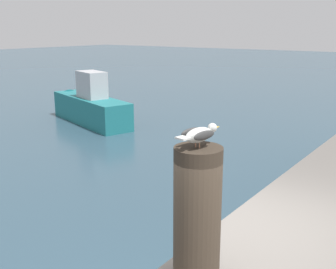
# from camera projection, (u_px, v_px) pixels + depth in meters

# --- Properties ---
(mooring_post) EXTENTS (0.33, 0.33, 0.95)m
(mooring_post) POSITION_uv_depth(u_px,v_px,m) (197.00, 213.00, 2.85)
(mooring_post) COLOR #382D23
(mooring_post) RESTS_ON harbor_quay
(seagull) EXTENTS (0.39, 0.18, 0.14)m
(seagull) POSITION_uv_depth(u_px,v_px,m) (199.00, 134.00, 2.71)
(seagull) COLOR tan
(seagull) RESTS_ON mooring_post
(boat_teal) EXTENTS (2.43, 4.99, 1.88)m
(boat_teal) POSITION_uv_depth(u_px,v_px,m) (87.00, 105.00, 15.18)
(boat_teal) COLOR #1E7075
(boat_teal) RESTS_ON ground_plane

